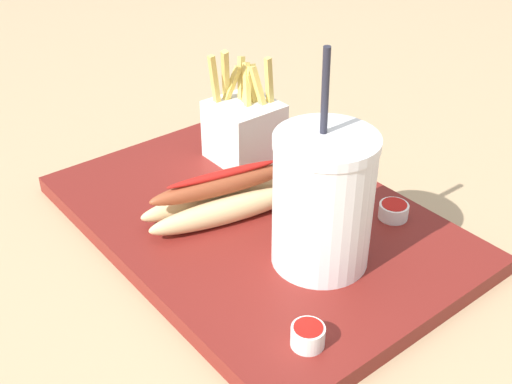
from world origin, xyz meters
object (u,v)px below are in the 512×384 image
Objects in this scene: fries_basket at (244,129)px; ketchup_cup_1 at (308,335)px; ketchup_cup_2 at (394,210)px; hot_dog_1 at (223,198)px; soda_cup at (321,202)px.

fries_basket is 0.34m from ketchup_cup_1.
ketchup_cup_1 reaches higher than ketchup_cup_2.
hot_dog_1 reaches higher than ketchup_cup_2.
fries_basket reaches higher than ketchup_cup_1.
ketchup_cup_2 is (-0.21, -0.05, -0.03)m from fries_basket.
ketchup_cup_1 is 0.22m from ketchup_cup_2.
ketchup_cup_1 is (-0.08, 0.09, -0.06)m from soda_cup.
ketchup_cup_2 is at bearing -130.13° from hot_dog_1.
soda_cup is 0.13m from ketchup_cup_2.
hot_dog_1 is (-0.09, 0.10, -0.02)m from fries_basket.
soda_cup is 0.13m from ketchup_cup_1.
soda_cup is at bearing -47.56° from ketchup_cup_1.
hot_dog_1 is 0.19m from ketchup_cup_2.
ketchup_cup_2 is (-0.12, -0.15, -0.01)m from hot_dog_1.
fries_basket reaches higher than ketchup_cup_2.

